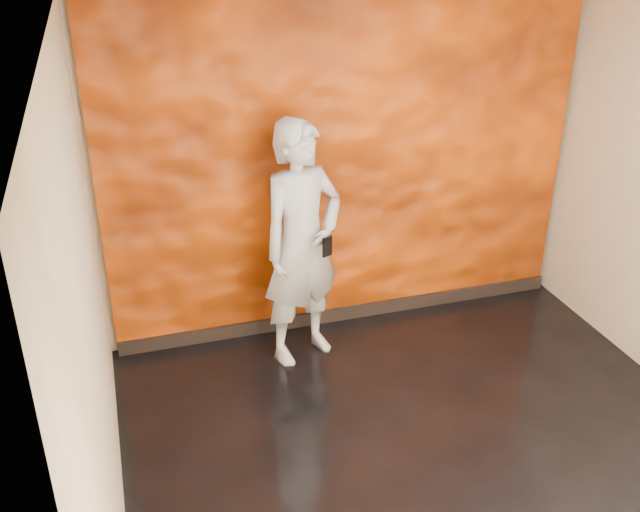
# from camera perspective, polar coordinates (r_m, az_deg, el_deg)

# --- Properties ---
(room) EXTENTS (4.02, 4.02, 2.81)m
(room) POSITION_cam_1_polar(r_m,az_deg,el_deg) (4.10, 11.19, -1.53)
(room) COLOR black
(room) RESTS_ON ground
(feature_wall) EXTENTS (3.90, 0.06, 2.75)m
(feature_wall) POSITION_cam_1_polar(r_m,az_deg,el_deg) (5.76, 2.20, 7.00)
(feature_wall) COLOR #FB5A06
(feature_wall) RESTS_ON ground
(baseboard) EXTENTS (3.90, 0.04, 0.12)m
(baseboard) POSITION_cam_1_polar(r_m,az_deg,el_deg) (6.28, 2.12, -4.55)
(baseboard) COLOR black
(baseboard) RESTS_ON ground
(man) EXTENTS (0.83, 0.69, 1.94)m
(man) POSITION_cam_1_polar(r_m,az_deg,el_deg) (5.40, -1.44, 0.94)
(man) COLOR #979CA5
(man) RESTS_ON ground
(phone) EXTENTS (0.08, 0.05, 0.15)m
(phone) POSITION_cam_1_polar(r_m,az_deg,el_deg) (5.17, 0.58, 0.76)
(phone) COLOR black
(phone) RESTS_ON man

